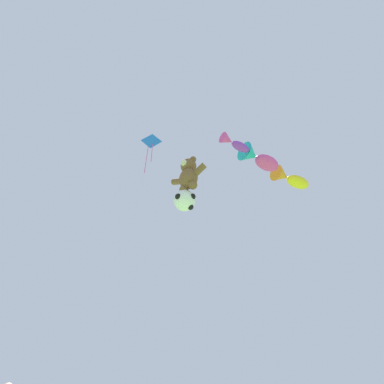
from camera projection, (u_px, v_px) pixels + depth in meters
teddy_bear_kite at (188, 175)px, 12.11m from camera, size 2.01×0.89×2.04m
soccer_ball_kite at (185, 200)px, 11.52m from camera, size 1.09×1.08×1.00m
fish_kite_violet at (234, 143)px, 11.55m from camera, size 0.97×1.58×0.53m
fish_kite_magenta at (259, 159)px, 12.62m from camera, size 1.60×2.36×0.98m
fish_kite_goldfin at (290, 179)px, 14.20m from camera, size 1.74×2.50×0.92m
diamond_kite at (151, 144)px, 14.51m from camera, size 0.92×0.83×3.10m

